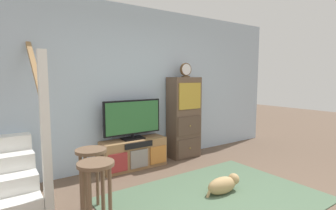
{
  "coord_description": "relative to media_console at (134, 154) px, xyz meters",
  "views": [
    {
      "loc": [
        -2.22,
        -1.59,
        1.51
      ],
      "look_at": [
        0.06,
        1.72,
        1.08
      ],
      "focal_mm": 27.7,
      "sensor_mm": 36.0,
      "label": 1
    }
  ],
  "objects": [
    {
      "name": "area_rug",
      "position": [
        0.3,
        -1.59,
        -0.24
      ],
      "size": [
        2.6,
        1.8,
        0.01
      ],
      "primitive_type": "cube",
      "color": "#4C664C",
      "rests_on": "ground_plane"
    },
    {
      "name": "bar_stool_far",
      "position": [
        -1.04,
        -1.01,
        0.29
      ],
      "size": [
        0.34,
        0.34,
        0.72
      ],
      "color": "brown",
      "rests_on": "ground_plane"
    },
    {
      "name": "media_console",
      "position": [
        0.0,
        0.0,
        0.0
      ],
      "size": [
        1.09,
        0.38,
        0.48
      ],
      "color": "#997047",
      "rests_on": "ground_plane"
    },
    {
      "name": "bar_stool_near",
      "position": [
        -1.15,
        -1.5,
        0.3
      ],
      "size": [
        0.34,
        0.34,
        0.74
      ],
      "color": "brown",
      "rests_on": "ground_plane"
    },
    {
      "name": "desk_clock",
      "position": [
        1.08,
        -0.0,
        1.4
      ],
      "size": [
        0.24,
        0.08,
        0.26
      ],
      "color": "#4C3823",
      "rests_on": "side_cabinet"
    },
    {
      "name": "back_wall",
      "position": [
        0.3,
        0.27,
        1.11
      ],
      "size": [
        6.4,
        0.12,
        2.7
      ],
      "primitive_type": "cube",
      "color": "#A8BCD1",
      "rests_on": "ground_plane"
    },
    {
      "name": "television",
      "position": [
        -0.0,
        0.02,
        0.59
      ],
      "size": [
        1.01,
        0.22,
        0.65
      ],
      "color": "black",
      "rests_on": "media_console"
    },
    {
      "name": "dog",
      "position": [
        0.52,
        -1.52,
        -0.13
      ],
      "size": [
        0.54,
        0.23,
        0.23
      ],
      "color": "tan",
      "rests_on": "ground_plane"
    },
    {
      "name": "side_cabinet",
      "position": [
        1.06,
        0.01,
        0.51
      ],
      "size": [
        0.58,
        0.38,
        1.51
      ],
      "color": "brown",
      "rests_on": "ground_plane"
    }
  ]
}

